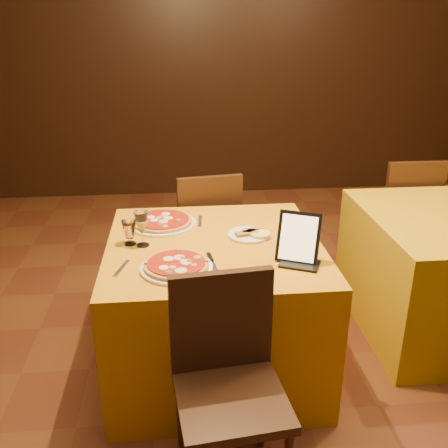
{
  "coord_description": "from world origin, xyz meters",
  "views": [
    {
      "loc": [
        -0.6,
        -1.91,
        1.81
      ],
      "look_at": [
        -0.37,
        0.42,
        0.86
      ],
      "focal_mm": 40.0,
      "sensor_mm": 36.0,
      "label": 1
    }
  ],
  "objects": [
    {
      "name": "knife",
      "position": [
        -0.44,
        0.16,
        0.75
      ],
      "size": [
        0.05,
        0.24,
        0.01
      ],
      "primitive_type": "cube",
      "rotation": [
        0.0,
        0.0,
        1.71
      ],
      "color": "silver",
      "rests_on": "main_table"
    },
    {
      "name": "main_table",
      "position": [
        -0.42,
        0.44,
        0.38
      ],
      "size": [
        1.1,
        1.1,
        0.75
      ],
      "primitive_type": "cube",
      "color": "#C6840C",
      "rests_on": "floor"
    },
    {
      "name": "chair_main_near",
      "position": [
        -0.42,
        -0.38,
        0.46
      ],
      "size": [
        0.49,
        0.49,
        0.91
      ],
      "primitive_type": null,
      "rotation": [
        0.0,
        0.0,
        0.11
      ],
      "color": "black",
      "rests_on": "floor"
    },
    {
      "name": "fork_far",
      "position": [
        -0.48,
        0.73,
        0.75
      ],
      "size": [
        0.03,
        0.17,
        0.01
      ],
      "primitive_type": "cube",
      "rotation": [
        0.0,
        0.0,
        1.49
      ],
      "color": "silver",
      "rests_on": "main_table"
    },
    {
      "name": "fork_near",
      "position": [
        -0.87,
        0.18,
        0.75
      ],
      "size": [
        0.07,
        0.17,
        0.01
      ],
      "primitive_type": "cube",
      "rotation": [
        0.0,
        0.0,
        1.28
      ],
      "color": "silver",
      "rests_on": "main_table"
    },
    {
      "name": "floor",
      "position": [
        0.0,
        0.0,
        -0.01
      ],
      "size": [
        6.0,
        7.0,
        0.01
      ],
      "primitive_type": "cube",
      "color": "#5E2D19",
      "rests_on": "ground"
    },
    {
      "name": "tablet",
      "position": [
        -0.04,
        0.19,
        0.87
      ],
      "size": [
        0.22,
        0.17,
        0.24
      ],
      "primitive_type": "cube",
      "rotation": [
        -0.35,
        0.0,
        -0.43
      ],
      "color": "black",
      "rests_on": "main_table"
    },
    {
      "name": "wine_glass",
      "position": [
        -0.78,
        0.43,
        0.84
      ],
      "size": [
        0.08,
        0.08,
        0.19
      ],
      "primitive_type": null,
      "rotation": [
        0.0,
        0.0,
        -0.33
      ],
      "color": "#BABF6C",
      "rests_on": "main_table"
    },
    {
      "name": "water_glass",
      "position": [
        -0.85,
        0.46,
        0.81
      ],
      "size": [
        0.08,
        0.08,
        0.13
      ],
      "primitive_type": null,
      "rotation": [
        0.0,
        0.0,
        0.04
      ],
      "color": "white",
      "rests_on": "main_table"
    },
    {
      "name": "chair_side_far",
      "position": [
        1.07,
        1.48,
        0.46
      ],
      "size": [
        0.42,
        0.42,
        0.91
      ],
      "primitive_type": null,
      "rotation": [
        0.0,
        0.0,
        3.13
      ],
      "color": "black",
      "rests_on": "floor"
    },
    {
      "name": "wall_back",
      "position": [
        0.0,
        3.5,
        1.4
      ],
      "size": [
        6.0,
        0.01,
        2.8
      ],
      "primitive_type": "cube",
      "color": "black",
      "rests_on": "floor"
    },
    {
      "name": "pizza_near",
      "position": [
        -0.61,
        0.16,
        0.77
      ],
      "size": [
        0.34,
        0.34,
        0.03
      ],
      "rotation": [
        0.0,
        0.0,
        0.17
      ],
      "color": "white",
      "rests_on": "main_table"
    },
    {
      "name": "pizza_far",
      "position": [
        -0.69,
        0.71,
        0.77
      ],
      "size": [
        0.37,
        0.37,
        0.03
      ],
      "rotation": [
        0.0,
        0.0,
        -0.11
      ],
      "color": "white",
      "rests_on": "main_table"
    },
    {
      "name": "cutlet_dish",
      "position": [
        -0.23,
        0.5,
        0.76
      ],
      "size": [
        0.22,
        0.22,
        0.03
      ],
      "rotation": [
        0.0,
        0.0,
        0.22
      ],
      "color": "white",
      "rests_on": "main_table"
    },
    {
      "name": "chair_main_far",
      "position": [
        -0.42,
        1.27,
        0.46
      ],
      "size": [
        0.53,
        0.53,
        0.91
      ],
      "primitive_type": null,
      "rotation": [
        0.0,
        0.0,
        3.28
      ],
      "color": "black",
      "rests_on": "floor"
    }
  ]
}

